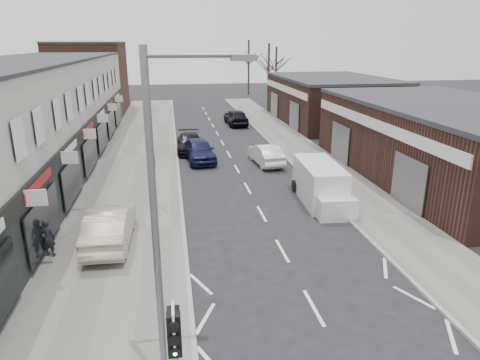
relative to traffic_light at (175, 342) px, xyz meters
name	(u,v)px	position (x,y,z in m)	size (l,w,h in m)	color
ground	(337,349)	(4.40, 2.02, -2.41)	(160.00, 160.00, 0.00)	black
pavement_left	(138,157)	(-2.35, 24.02, -2.35)	(5.50, 64.00, 0.12)	slate
pavement_right	(301,151)	(10.15, 24.02, -2.35)	(3.50, 64.00, 0.12)	slate
shop_terrace_left	(23,118)	(-9.10, 21.52, 1.14)	(8.00, 41.00, 7.10)	beige
brick_block_far	(90,79)	(-9.10, 47.02, 1.59)	(8.00, 10.00, 8.00)	#4D2D21
right_unit_near	(447,143)	(16.90, 16.02, -0.16)	(10.00, 18.00, 4.50)	#3B211A
right_unit_far	(330,101)	(16.90, 36.02, -0.16)	(10.00, 16.00, 4.50)	#3B211A
tree_far_a	(268,105)	(13.40, 50.02, -2.41)	(3.60, 3.60, 8.00)	#382D26
tree_far_b	(275,99)	(15.90, 56.02, -2.41)	(3.60, 3.60, 7.50)	#382D26
tree_far_c	(248,95)	(12.90, 62.02, -2.41)	(3.60, 3.60, 8.50)	#382D26
traffic_light	(175,342)	(0.00, 0.00, 0.00)	(0.28, 0.60, 3.10)	slate
street_lamp	(163,218)	(-0.13, 1.22, 2.20)	(2.23, 0.22, 8.00)	slate
warning_sign	(155,165)	(-0.76, 14.02, -0.21)	(0.12, 0.80, 2.70)	slate
white_van	(320,185)	(7.80, 13.17, -1.44)	(2.13, 5.41, 2.07)	white
sedan_on_pavement	(110,226)	(-2.57, 9.63, -1.51)	(1.66, 4.75, 1.57)	#B7B192
pedestrian	(48,237)	(-4.80, 8.88, -1.50)	(0.58, 0.38, 1.58)	black
parked_car_left_a	(199,150)	(2.08, 22.45, -1.62)	(1.88, 4.67, 1.59)	#13183E
parked_car_left_b	(189,143)	(1.51, 25.42, -1.73)	(1.93, 4.74, 1.37)	black
parked_car_right_a	(266,154)	(6.60, 20.95, -1.71)	(1.50, 4.30, 1.42)	white
parked_car_right_b	(236,117)	(6.83, 35.86, -1.60)	(1.91, 4.75, 1.62)	black
parked_car_right_c	(234,116)	(6.84, 37.58, -1.77)	(1.81, 4.46, 1.29)	#131A3E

